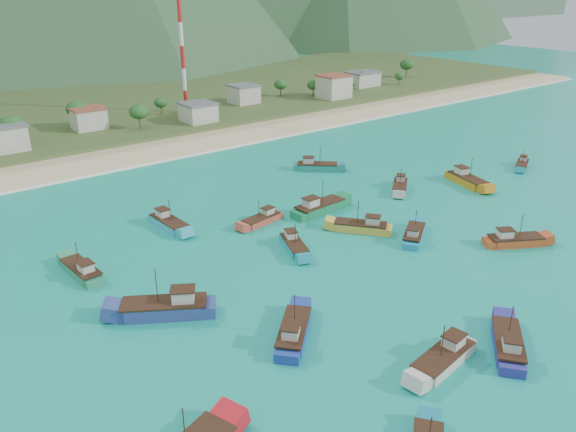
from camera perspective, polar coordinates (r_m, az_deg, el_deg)
ground at (r=85.12m, az=6.41°, el=-5.93°), size 600.00×600.00×0.00m
beach at (r=147.67m, az=-15.40°, el=6.06°), size 400.00×18.00×1.20m
land at (r=203.93m, az=-22.34°, el=9.72°), size 400.00×110.00×2.40m
surf_line at (r=139.26m, az=-13.84°, el=5.21°), size 400.00×2.50×0.08m
village at (r=172.81m, az=-13.56°, el=10.26°), size 212.98×22.54×7.55m
vegetation at (r=165.39m, az=-22.02°, el=8.81°), size 277.18×25.86×8.42m
radio_tower at (r=182.10m, az=-10.73°, el=16.64°), size 1.20×1.20×40.77m
boat_3 at (r=106.30m, az=3.16°, el=0.79°), size 11.73×4.11×6.82m
boat_4 at (r=97.83m, az=12.66°, el=-1.97°), size 9.28×7.37×5.49m
boat_5 at (r=70.48m, az=0.56°, el=-11.83°), size 9.77×9.31×6.16m
boat_8 at (r=89.45m, az=-20.19°, el=-5.34°), size 3.66×9.94×5.76m
boat_9 at (r=143.26m, az=22.68°, el=4.78°), size 8.32×5.69×4.78m
boat_10 at (r=99.18m, az=7.49°, el=-1.17°), size 8.64×9.79×5.98m
boat_11 at (r=120.19m, az=11.29°, el=2.91°), size 8.78×7.80×5.38m
boat_12 at (r=91.95m, az=0.60°, el=-3.07°), size 5.63×9.23×5.25m
boat_14 at (r=73.33m, az=21.43°, el=-12.14°), size 9.96×8.71×6.07m
boat_15 at (r=100.61m, az=21.99°, el=-2.40°), size 10.05×7.56×5.87m
boat_16 at (r=127.02m, az=17.70°, el=3.44°), size 6.04×11.53×6.54m
boat_17 at (r=101.82m, az=-2.67°, el=-0.43°), size 8.91×3.90×5.09m
boat_19 at (r=76.38m, az=-12.24°, el=-9.20°), size 12.56×9.68×7.37m
boat_21 at (r=130.45m, az=2.90°, el=4.99°), size 9.58×9.08×6.03m
boat_22 at (r=68.75m, az=15.54°, el=-13.84°), size 10.58×4.35×6.07m
boat_26 at (r=102.09m, az=-12.03°, el=-0.78°), size 3.53×10.17×5.92m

